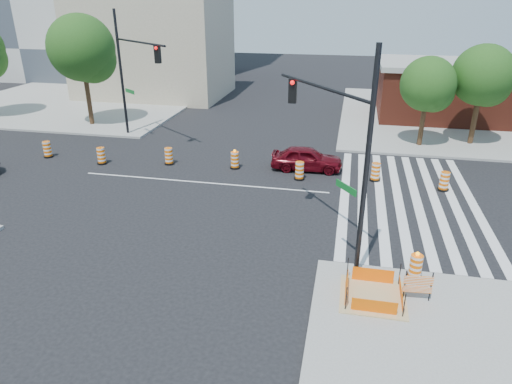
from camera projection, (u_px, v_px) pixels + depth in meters
ground at (202, 182)px, 25.34m from camera, size 120.00×120.00×0.00m
sidewalk_ne at (475, 119)px, 38.07m from camera, size 22.00×22.00×0.15m
sidewalk_nw at (85, 100)px, 44.87m from camera, size 22.00×22.00×0.15m
crosswalk_east at (407, 199)px, 23.27m from camera, size 6.75×13.50×0.01m
lane_centerline at (202, 182)px, 25.34m from camera, size 14.00×0.12×0.01m
excavation_pit at (373, 295)px, 15.48m from camera, size 2.20×2.20×0.90m
brick_storefront at (481, 92)px, 37.17m from camera, size 16.50×8.50×4.60m
beige_midrise at (154, 45)px, 45.36m from camera, size 14.00×10.00×10.00m
red_coupe at (307, 158)px, 26.92m from camera, size 4.23×1.85×1.42m
signal_pole_se at (339, 135)px, 16.29m from camera, size 3.77×5.05×8.15m
signal_pole_nw at (132, 65)px, 30.64m from camera, size 5.24×4.08×8.59m
pit_drum at (415, 267)px, 16.38m from camera, size 0.55×0.55×1.09m
barricade at (418, 285)px, 15.13m from camera, size 0.95×0.13×1.11m
tree_north_b at (83, 52)px, 34.13m from camera, size 4.94×4.94×8.41m
tree_north_c at (428, 87)px, 29.71m from camera, size 3.58×3.55×6.04m
tree_north_d at (483, 79)px, 29.85m from camera, size 3.99×3.98×6.76m
median_drum_0 at (47, 150)px, 29.12m from camera, size 0.60×0.60×1.02m
median_drum_1 at (101, 156)px, 27.96m from camera, size 0.60×0.60×1.02m
median_drum_2 at (169, 157)px, 27.90m from camera, size 0.60×0.60×1.02m
median_drum_3 at (235, 161)px, 27.23m from camera, size 0.60×0.60×1.18m
median_drum_4 at (299, 171)px, 25.59m from camera, size 0.60×0.60×1.02m
median_drum_5 at (376, 173)px, 25.42m from camera, size 0.60×0.60×1.02m
median_drum_6 at (444, 182)px, 24.15m from camera, size 0.60×0.60×1.02m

